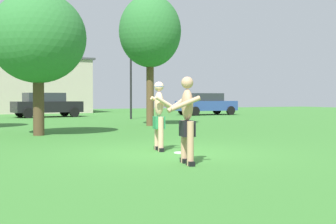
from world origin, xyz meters
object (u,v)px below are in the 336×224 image
object	(u,v)px
lamp_post	(131,58)
tree_left_field	(150,32)
player_in_black	(187,118)
frisbee	(180,153)
car_black_mid_lot	(46,104)
tree_behind_players	(38,38)
player_with_cap	(159,113)
car_blue_far_end	(206,104)

from	to	relation	value
lamp_post	tree_left_field	world-z (taller)	tree_left_field
player_in_black	frisbee	xyz separation A→B (m)	(0.71, 1.67, -0.89)
frisbee	car_black_mid_lot	size ratio (longest dim) A/B	0.06
lamp_post	tree_left_field	size ratio (longest dim) A/B	1.00
tree_left_field	tree_behind_players	size ratio (longest dim) A/B	1.21
player_with_cap	tree_left_field	size ratio (longest dim) A/B	0.29
lamp_post	tree_left_field	distance (m)	6.78
tree_behind_players	frisbee	bearing A→B (deg)	-73.50
car_blue_far_end	tree_left_field	size ratio (longest dim) A/B	0.74
car_black_mid_lot	car_blue_far_end	world-z (taller)	same
player_with_cap	player_in_black	distance (m)	2.42
frisbee	player_with_cap	bearing A→B (deg)	105.99
car_black_mid_lot	player_in_black	bearing A→B (deg)	-95.03
lamp_post	tree_behind_players	bearing A→B (deg)	-126.39
player_with_cap	car_black_mid_lot	world-z (taller)	player_with_cap
car_black_mid_lot	tree_left_field	xyz separation A→B (m)	(2.32, -11.42, 3.42)
car_black_mid_lot	tree_behind_players	size ratio (longest dim) A/B	0.92
car_black_mid_lot	lamp_post	world-z (taller)	lamp_post
frisbee	tree_left_field	world-z (taller)	tree_left_field
car_black_mid_lot	tree_left_field	bearing A→B (deg)	-78.51
frisbee	tree_behind_players	xyz separation A→B (m)	(-1.97, 6.64, 3.29)
car_black_mid_lot	lamp_post	size ratio (longest dim) A/B	0.76
car_blue_far_end	lamp_post	bearing A→B (deg)	-153.88
tree_left_field	tree_behind_players	xyz separation A→B (m)	(-5.60, -3.30, -0.94)
car_blue_far_end	lamp_post	distance (m)	8.55
lamp_post	tree_behind_players	size ratio (longest dim) A/B	1.21
player_with_cap	tree_behind_players	bearing A→B (deg)	106.56
lamp_post	tree_left_field	xyz separation A→B (m)	(-1.65, -6.54, 0.65)
frisbee	car_black_mid_lot	bearing A→B (deg)	86.47
car_black_mid_lot	frisbee	bearing A→B (deg)	-93.53
player_with_cap	tree_behind_players	xyz separation A→B (m)	(-1.77, 5.94, 2.38)
frisbee	car_blue_far_end	xyz separation A→B (m)	(12.55, 20.04, 0.81)
car_blue_far_end	tree_behind_players	bearing A→B (deg)	-137.29
frisbee	tree_left_field	distance (m)	11.40
player_in_black	car_blue_far_end	distance (m)	25.44
car_black_mid_lot	car_blue_far_end	xyz separation A→B (m)	(11.23, -1.32, 0.00)
player_with_cap	tree_left_field	bearing A→B (deg)	67.43
player_in_black	car_blue_far_end	world-z (taller)	player_in_black
frisbee	lamp_post	size ratio (longest dim) A/B	0.05
car_black_mid_lot	tree_left_field	distance (m)	12.15
player_in_black	car_black_mid_lot	world-z (taller)	player_in_black
car_black_mid_lot	player_with_cap	bearing A→B (deg)	-94.20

